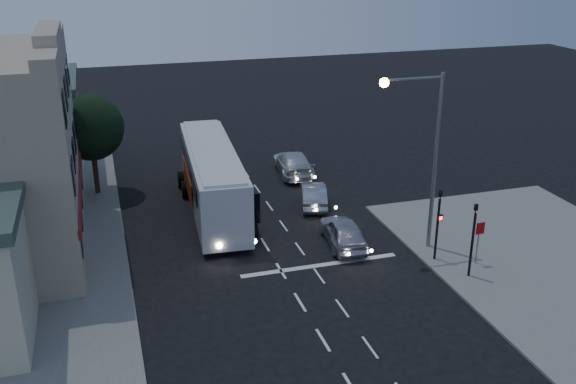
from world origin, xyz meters
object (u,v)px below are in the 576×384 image
object	(u,v)px
regulatory_sign	(479,236)
traffic_signal_main	(438,216)
car_suv	(343,232)
car_sedan_b	(293,163)
car_sedan_a	(314,195)
traffic_signal_side	(474,231)
tour_bus	(213,177)
street_tree	(90,125)
streetlight	(425,143)

from	to	relation	value
regulatory_sign	traffic_signal_main	bearing A→B (deg)	149.16
car_suv	car_sedan_b	size ratio (longest dim) A/B	0.83
car_suv	car_sedan_a	bearing A→B (deg)	-86.70
traffic_signal_side	tour_bus	bearing A→B (deg)	131.07
car_sedan_a	street_tree	bearing A→B (deg)	-9.03
car_suv	streetlight	world-z (taller)	streetlight
streetlight	street_tree	distance (m)	20.19
traffic_signal_side	car_suv	bearing A→B (deg)	131.34
car_sedan_a	car_sedan_b	distance (m)	5.72
traffic_signal_main	streetlight	bearing A→B (deg)	100.20
car_suv	traffic_signal_side	world-z (taller)	traffic_signal_side
tour_bus	car_sedan_b	size ratio (longest dim) A/B	2.40
car_sedan_b	street_tree	bearing A→B (deg)	6.26
traffic_signal_main	streetlight	distance (m)	3.61
regulatory_sign	street_tree	world-z (taller)	street_tree
car_sedan_a	traffic_signal_side	bearing A→B (deg)	126.82
regulatory_sign	street_tree	xyz separation A→B (m)	(-17.51, 15.26, 2.90)
car_sedan_b	street_tree	world-z (taller)	street_tree
tour_bus	car_suv	distance (m)	8.68
traffic_signal_side	street_tree	size ratio (longest dim) A/B	0.66
car_sedan_a	tour_bus	bearing A→B (deg)	6.63
car_suv	traffic_signal_side	xyz separation A→B (m)	(4.40, -5.00, 1.67)
car_suv	car_sedan_a	distance (m)	5.57
car_sedan_b	traffic_signal_side	xyz separation A→B (m)	(3.62, -16.26, 1.65)
street_tree	tour_bus	bearing A→B (deg)	-36.10
traffic_signal_side	regulatory_sign	world-z (taller)	traffic_signal_side
tour_bus	car_suv	size ratio (longest dim) A/B	2.91
street_tree	streetlight	bearing A→B (deg)	-39.51
traffic_signal_side	street_tree	distance (m)	23.24
car_sedan_b	regulatory_sign	distance (m)	16.00
tour_bus	streetlight	size ratio (longest dim) A/B	1.42
traffic_signal_main	tour_bus	bearing A→B (deg)	134.39
car_sedan_a	streetlight	size ratio (longest dim) A/B	0.45
traffic_signal_main	regulatory_sign	size ratio (longest dim) A/B	1.86
traffic_signal_main	car_suv	bearing A→B (deg)	140.75
streetlight	street_tree	bearing A→B (deg)	140.49
regulatory_sign	car_sedan_b	bearing A→B (deg)	106.82
car_suv	streetlight	xyz separation A→B (m)	(3.44, -1.60, 4.99)
car_suv	tour_bus	bearing A→B (deg)	-42.96
traffic_signal_main	street_tree	bearing A→B (deg)	137.97
car_sedan_a	traffic_signal_side	xyz separation A→B (m)	(4.12, -10.56, 1.75)
car_suv	street_tree	bearing A→B (deg)	-36.64
car_suv	streetlight	distance (m)	6.27
car_sedan_a	regulatory_sign	bearing A→B (deg)	133.58
tour_bus	traffic_signal_main	bearing A→B (deg)	-41.88
car_suv	car_sedan_b	xyz separation A→B (m)	(0.78, 11.26, 0.02)
car_sedan_a	street_tree	world-z (taller)	street_tree
tour_bus	regulatory_sign	xyz separation A→B (m)	(11.01, -10.52, -0.50)
car_sedan_b	street_tree	distance (m)	13.41
car_sedan_b	traffic_signal_side	size ratio (longest dim) A/B	1.29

